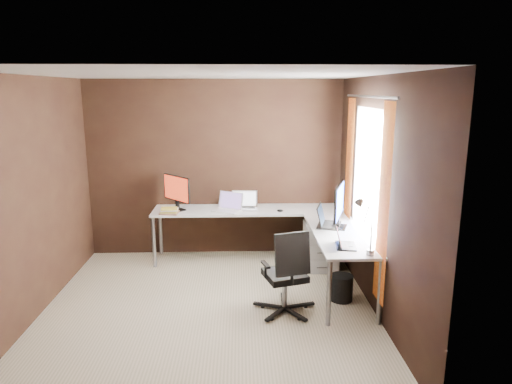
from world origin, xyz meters
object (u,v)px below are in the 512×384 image
laptop_black_big (326,221)px  office_chair (286,289)px  book_stack (169,211)px  desk_lamp (364,220)px  laptop_white (229,207)px  monitor_left (177,191)px  laptop_black_small (343,243)px  wastebasket (341,288)px  monitor_right (339,203)px  drawer_pedestal (321,246)px  laptop_silver (244,205)px

laptop_black_big → office_chair: (-0.56, -0.80, -0.51)m
book_stack → desk_lamp: desk_lamp is taller
laptop_black_big → desk_lamp: size_ratio=0.79×
book_stack → laptop_black_big: bearing=-17.3°
laptop_white → book_stack: bearing=-141.1°
monitor_left → laptop_black_small: (1.95, -1.59, -0.22)m
wastebasket → monitor_right: bearing=85.8°
laptop_black_small → laptop_black_big: bearing=11.0°
desk_lamp → drawer_pedestal: bearing=115.1°
monitor_left → laptop_silver: size_ratio=1.28×
laptop_silver → laptop_black_small: 1.93m
book_stack → wastebasket: (2.10, -1.14, -0.62)m
monitor_right → office_chair: size_ratio=0.66×
monitor_left → wastebasket: bearing=12.9°
laptop_silver → wastebasket: laptop_silver is taller
laptop_silver → drawer_pedestal: bearing=-17.5°
laptop_black_small → laptop_silver: bearing=40.2°
laptop_black_big → wastebasket: bearing=-152.4°
laptop_black_small → book_stack: (-2.04, 1.39, -0.01)m
monitor_right → laptop_black_big: bearing=77.8°
drawer_pedestal → book_stack: size_ratio=2.34×
drawer_pedestal → desk_lamp: 1.64m
laptop_white → book_stack: (-0.79, -0.13, -0.02)m
monitor_right → office_chair: bearing=155.3°
laptop_silver → laptop_black_small: bearing=-54.2°
drawer_pedestal → laptop_black_big: size_ratio=1.35×
desk_lamp → office_chair: desk_lamp is taller
monitor_left → office_chair: 2.23m
book_stack → wastebasket: 2.47m
drawer_pedestal → laptop_black_small: (0.01, -1.24, 0.47)m
laptop_black_big → book_stack: size_ratio=1.73×
drawer_pedestal → wastebasket: 1.01m
desk_lamp → monitor_right: bearing=112.5°
drawer_pedestal → monitor_left: 2.10m
laptop_silver → laptop_black_big: laptop_black_big is taller
monitor_right → laptop_silver: bearing=69.3°
laptop_black_big → office_chair: size_ratio=0.47×
wastebasket → laptop_white: bearing=135.7°
monitor_left → monitor_right: (2.05, -0.91, 0.03)m
monitor_right → laptop_black_small: 0.73m
monitor_right → laptop_white: (-1.34, 0.84, -0.25)m
monitor_right → laptop_silver: size_ratio=1.66×
laptop_black_big → office_chair: bearing=161.3°
book_stack → office_chair: size_ratio=0.27×
monitor_left → laptop_black_big: bearing=23.3°
monitor_right → laptop_white: bearing=77.5°
laptop_black_big → desk_lamp: bearing=-152.3°
laptop_white → laptop_silver: laptop_white is taller
monitor_left → drawer_pedestal: bearing=36.3°
monitor_left → wastebasket: size_ratio=1.61×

